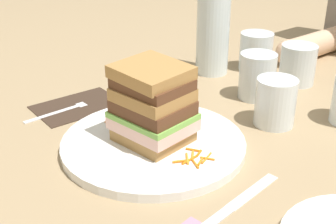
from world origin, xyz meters
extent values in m
plane|color=#9E8460|center=(0.00, 0.00, 0.00)|extent=(3.00, 3.00, 0.00)
cylinder|color=white|center=(0.01, -0.03, 0.01)|extent=(0.29, 0.29, 0.01)
cube|color=#A87A42|center=(0.01, -0.03, 0.02)|extent=(0.12, 0.11, 0.02)
cube|color=beige|center=(0.01, -0.03, 0.04)|extent=(0.13, 0.11, 0.02)
cube|color=#7AB74C|center=(0.01, -0.03, 0.06)|extent=(0.13, 0.11, 0.01)
cube|color=#56331E|center=(0.01, -0.03, 0.07)|extent=(0.12, 0.11, 0.02)
cube|color=#A87A42|center=(0.01, -0.03, 0.09)|extent=(0.12, 0.11, 0.02)
cube|color=#56331E|center=(0.01, -0.03, 0.11)|extent=(0.11, 0.10, 0.02)
cube|color=#A87A42|center=(0.01, -0.03, 0.13)|extent=(0.11, 0.10, 0.03)
cylinder|color=orange|center=(-0.07, -0.02, 0.02)|extent=(0.02, 0.02, 0.00)
cylinder|color=orange|center=(-0.08, -0.04, 0.02)|extent=(0.01, 0.02, 0.00)
cylinder|color=orange|center=(-0.08, -0.04, 0.02)|extent=(0.01, 0.03, 0.00)
cylinder|color=orange|center=(-0.09, -0.04, 0.02)|extent=(0.03, 0.01, 0.00)
cylinder|color=orange|center=(-0.05, -0.05, 0.02)|extent=(0.02, 0.01, 0.00)
cylinder|color=orange|center=(-0.06, -0.03, 0.02)|extent=(0.01, 0.02, 0.00)
cylinder|color=orange|center=(-0.07, -0.05, 0.02)|extent=(0.03, 0.01, 0.00)
cylinder|color=orange|center=(0.11, 0.00, 0.02)|extent=(0.02, 0.03, 0.00)
cylinder|color=orange|center=(0.10, -0.02, 0.02)|extent=(0.01, 0.03, 0.00)
cylinder|color=orange|center=(0.09, -0.02, 0.02)|extent=(0.03, 0.02, 0.00)
cylinder|color=orange|center=(0.11, -0.02, 0.02)|extent=(0.02, 0.01, 0.00)
cylinder|color=orange|center=(0.11, -0.01, 0.02)|extent=(0.01, 0.02, 0.00)
cylinder|color=orange|center=(0.11, 0.00, 0.02)|extent=(0.02, 0.01, 0.00)
cylinder|color=orange|center=(0.08, 0.00, 0.02)|extent=(0.02, 0.01, 0.00)
cylinder|color=orange|center=(0.09, 0.00, 0.02)|extent=(0.01, 0.02, 0.00)
cylinder|color=orange|center=(0.09, -0.04, 0.02)|extent=(0.01, 0.02, 0.00)
cylinder|color=orange|center=(0.09, -0.01, 0.02)|extent=(0.02, 0.02, 0.00)
cube|color=#38281E|center=(-0.20, -0.04, 0.00)|extent=(0.11, 0.16, 0.00)
cube|color=silver|center=(-0.20, -0.10, 0.00)|extent=(0.01, 0.11, 0.00)
cube|color=silver|center=(-0.20, -0.04, 0.00)|extent=(0.02, 0.02, 0.00)
cylinder|color=silver|center=(-0.20, -0.01, 0.00)|extent=(0.00, 0.04, 0.00)
cylinder|color=silver|center=(-0.20, -0.01, 0.00)|extent=(0.00, 0.04, 0.00)
cylinder|color=silver|center=(-0.21, -0.01, 0.00)|extent=(0.00, 0.04, 0.00)
cylinder|color=silver|center=(-0.21, -0.01, 0.00)|extent=(0.00, 0.04, 0.00)
cube|color=silver|center=(0.19, 0.01, 0.00)|extent=(0.03, 0.11, 0.00)
cylinder|color=white|center=(0.08, 0.19, 0.04)|extent=(0.07, 0.07, 0.08)
cylinder|color=#E55638|center=(0.08, 0.19, 0.02)|extent=(0.07, 0.07, 0.05)
cylinder|color=silver|center=(-0.18, 0.28, 0.12)|extent=(0.07, 0.07, 0.23)
cylinder|color=silver|center=(-0.02, 0.38, 0.04)|extent=(0.08, 0.08, 0.08)
cylinder|color=silver|center=(-0.02, 0.25, 0.05)|extent=(0.07, 0.07, 0.09)
cylinder|color=silver|center=(-0.13, 0.38, 0.04)|extent=(0.07, 0.07, 0.09)
cylinder|color=#DBAD89|center=(-0.10, 0.57, 0.03)|extent=(0.06, 0.22, 0.06)
sphere|color=#DBAD89|center=(-0.10, 0.46, 0.03)|extent=(0.06, 0.06, 0.06)
camera|label=1|loc=(0.52, -0.41, 0.37)|focal=49.01mm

